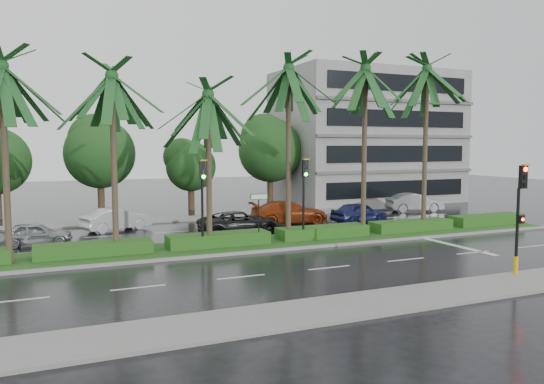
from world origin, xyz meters
name	(u,v)px	position (x,y,z in m)	size (l,w,h in m)	color
ground	(281,247)	(0.00, 0.00, 0.00)	(120.00, 120.00, 0.00)	black
near_sidewalk	(406,298)	(0.00, -10.20, 0.06)	(40.00, 2.40, 0.12)	slate
far_sidewalk	(211,217)	(0.00, 12.00, 0.06)	(40.00, 2.00, 0.12)	slate
median	(273,242)	(0.00, 1.00, 0.08)	(36.00, 4.00, 0.15)	gray
hedge	(273,236)	(0.00, 1.00, 0.45)	(35.20, 1.40, 0.60)	#154C19
lane_markings	(336,244)	(3.04, -0.43, 0.01)	(34.00, 13.06, 0.01)	silver
palm_row	(250,86)	(-1.24, 1.02, 8.18)	(26.30, 4.20, 10.39)	#3D3423
signal_near	(520,214)	(6.00, -9.39, 2.50)	(0.34, 0.45, 4.36)	black
signal_median_left	(203,191)	(-4.00, 0.30, 3.00)	(0.34, 0.42, 4.36)	black
signal_median_right	(304,188)	(1.50, 0.30, 3.00)	(0.34, 0.42, 4.36)	black
street_sign	(259,206)	(-1.00, 0.48, 2.12)	(0.95, 0.09, 2.60)	black
bg_trees	(210,150)	(1.67, 17.59, 4.82)	(33.12, 5.55, 8.01)	#3B2F1B
building	(366,137)	(17.00, 18.00, 6.00)	(16.00, 10.00, 12.00)	gray
car_silver	(35,234)	(-11.50, 5.54, 0.62)	(3.61, 1.45, 1.23)	#9FA2A6
car_white	(116,219)	(-7.00, 8.95, 0.69)	(4.19, 1.46, 1.38)	#B2B2B2
car_darkgrey	(240,223)	(-0.53, 4.51, 0.68)	(4.93, 2.27, 1.37)	black
car_red	(289,212)	(3.97, 7.33, 0.75)	(5.20, 2.12, 1.51)	maroon
car_blue	(359,212)	(8.50, 5.85, 0.70)	(4.09, 1.64, 1.39)	navy
car_grey	(415,202)	(15.84, 9.22, 0.73)	(4.42, 1.54, 1.46)	slate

